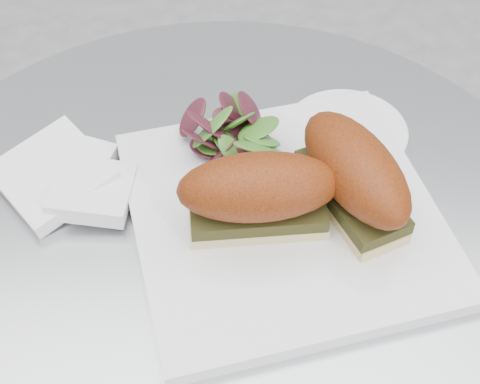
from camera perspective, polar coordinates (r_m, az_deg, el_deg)
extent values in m
cylinder|color=silver|center=(0.64, -1.50, -4.20)|extent=(0.70, 0.70, 0.02)
cube|color=white|center=(0.64, 3.77, -1.94)|extent=(0.33, 0.33, 0.02)
cube|color=#CBB77F|center=(0.62, 1.51, -2.30)|extent=(0.13, 0.05, 0.01)
cube|color=black|center=(0.61, 1.53, -1.50)|extent=(0.12, 0.06, 0.01)
ellipsoid|color=#752F0B|center=(0.59, 1.59, 0.44)|extent=(0.15, 0.07, 0.06)
cube|color=#CBB77F|center=(0.64, 9.32, -0.67)|extent=(0.10, 0.14, 0.01)
cube|color=black|center=(0.63, 9.46, 0.13)|extent=(0.10, 0.14, 0.01)
ellipsoid|color=#752F0B|center=(0.61, 9.82, 2.06)|extent=(0.12, 0.16, 0.06)
cylinder|color=white|center=(0.73, 9.07, 5.05)|extent=(0.13, 0.13, 0.01)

